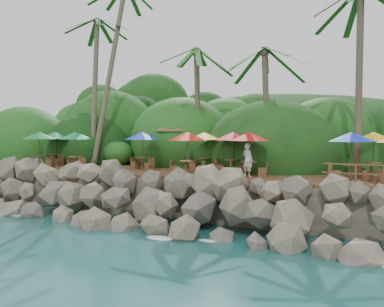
% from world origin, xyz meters
% --- Properties ---
extents(ground, '(140.00, 140.00, 0.00)m').
position_xyz_m(ground, '(0.00, 0.00, 0.00)').
color(ground, '#19514F').
rests_on(ground, ground).
extents(land_base, '(32.00, 25.20, 2.10)m').
position_xyz_m(land_base, '(0.00, 16.00, 1.05)').
color(land_base, gray).
rests_on(land_base, ground).
extents(jungle_hill, '(44.80, 28.00, 15.40)m').
position_xyz_m(jungle_hill, '(0.00, 23.50, 0.00)').
color(jungle_hill, '#143811').
rests_on(jungle_hill, ground).
extents(seawall, '(29.00, 4.00, 2.30)m').
position_xyz_m(seawall, '(0.00, 2.00, 1.15)').
color(seawall, gray).
rests_on(seawall, ground).
extents(terrace, '(26.00, 5.00, 0.20)m').
position_xyz_m(terrace, '(0.00, 6.00, 2.20)').
color(terrace, brown).
rests_on(terrace, land_base).
extents(jungle_foliage, '(44.00, 16.00, 12.00)m').
position_xyz_m(jungle_foliage, '(0.00, 15.00, 0.00)').
color(jungle_foliage, '#143811').
rests_on(jungle_foliage, ground).
extents(foam_line, '(25.20, 0.80, 0.06)m').
position_xyz_m(foam_line, '(0.00, 0.30, 0.03)').
color(foam_line, white).
rests_on(foam_line, ground).
extents(palms, '(26.36, 7.26, 14.76)m').
position_xyz_m(palms, '(0.89, 8.69, 12.38)').
color(palms, brown).
rests_on(palms, ground).
extents(palapa, '(4.70, 4.70, 4.60)m').
position_xyz_m(palapa, '(-2.96, 9.60, 5.79)').
color(palapa, brown).
rests_on(palapa, ground).
extents(dining_clusters, '(24.22, 5.31, 2.36)m').
position_xyz_m(dining_clusters, '(0.29, 5.73, 4.26)').
color(dining_clusters, brown).
rests_on(dining_clusters, terrace).
extents(waiter, '(0.77, 0.66, 1.78)m').
position_xyz_m(waiter, '(3.70, 5.11, 3.19)').
color(waiter, silver).
rests_on(waiter, terrace).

